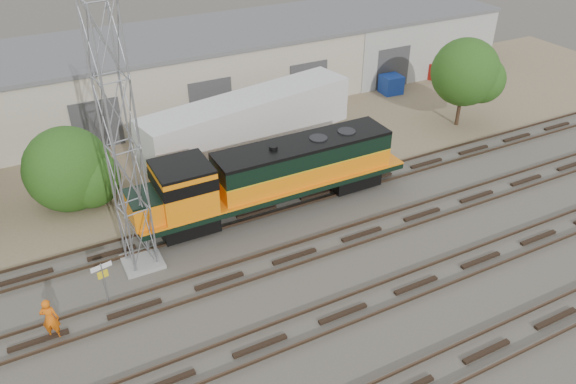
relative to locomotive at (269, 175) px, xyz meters
name	(u,v)px	position (x,y,z in m)	size (l,w,h in m)	color
ground	(309,275)	(-0.83, -6.00, -2.19)	(140.00, 140.00, 0.00)	#47423A
dirt_strip	(201,147)	(-0.83, 9.00, -2.18)	(80.00, 16.00, 0.02)	#726047
tracks	(343,314)	(-0.83, -9.00, -2.12)	(80.00, 20.40, 0.28)	black
warehouse	(162,73)	(-0.78, 16.98, 0.46)	(58.40, 10.40, 5.30)	#BAAD9B
locomotive	(269,175)	(0.00, 0.00, 0.00)	(15.74, 2.76, 3.78)	black
signal_tower	(123,152)	(-7.65, -1.42, 3.97)	(1.87, 1.87, 12.64)	gray
sign_post	(103,276)	(-9.74, -3.56, -0.60)	(0.92, 0.21, 2.27)	gray
worker	(50,318)	(-12.18, -4.46, -1.20)	(0.73, 0.48, 2.00)	#E55F0C
semi_trailer	(254,120)	(1.74, 5.80, 0.56)	(14.49, 5.48, 4.37)	silver
dumpster_blue	(391,84)	(16.36, 10.90, -1.44)	(1.60, 1.50, 1.50)	navy
dumpster_red	(434,70)	(21.79, 11.99, -1.49)	(1.50, 1.40, 1.40)	maroon
tree_mid	(73,171)	(-9.34, 5.73, -0.20)	(5.05, 4.81, 4.81)	#382619
tree_east	(469,74)	(17.22, 3.51, 1.68)	(4.94, 4.71, 6.36)	#382619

